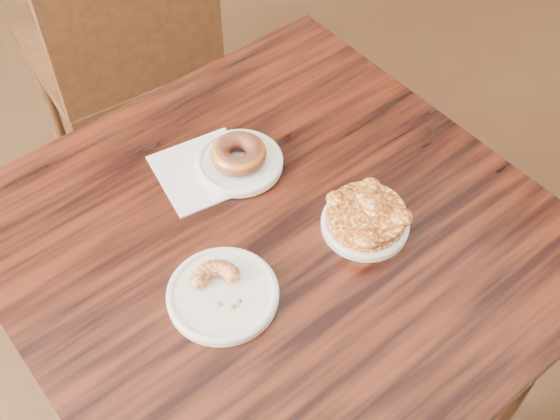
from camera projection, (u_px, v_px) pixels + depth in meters
name	position (u px, v px, depth m)	size (l,w,h in m)	color
floor	(368.00, 420.00, 1.71)	(5.00, 5.00, 0.00)	black
cafe_table	(277.00, 346.00, 1.42)	(0.84, 0.84, 0.75)	black
chair_far	(117.00, 52.00, 1.89)	(0.47, 0.47, 0.90)	black
napkin	(204.00, 171.00, 1.21)	(0.15, 0.15, 0.00)	white
plate_donut	(239.00, 163.00, 1.21)	(0.15, 0.15, 0.01)	white
plate_cruller	(223.00, 295.00, 1.05)	(0.17, 0.17, 0.01)	white
plate_fritter	(365.00, 224.00, 1.14)	(0.14, 0.14, 0.01)	white
glazed_donut	(239.00, 153.00, 1.20)	(0.10, 0.10, 0.03)	#944815
apple_fritter	(367.00, 214.00, 1.11)	(0.17, 0.17, 0.04)	#401906
cruller_fragment	(222.00, 288.00, 1.04)	(0.09, 0.09, 0.02)	#622A13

